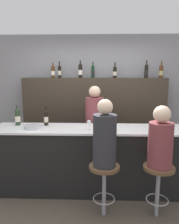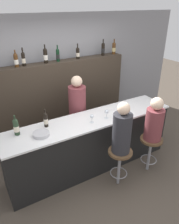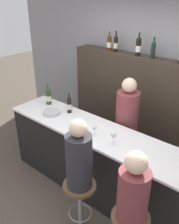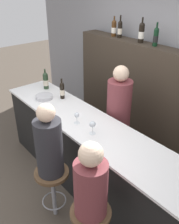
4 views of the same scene
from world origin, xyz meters
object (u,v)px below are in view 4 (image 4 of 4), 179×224
Objects in this scene: wine_bottle_backbar_0 at (114,28)px; bar_stool_right at (91,221)px; wine_bottle_backbar_1 at (120,29)px; guest_seated_left at (49,144)px; metal_bowl at (44,97)px; wine_bottle_backbar_3 at (156,37)px; wine_bottle_counter_1 at (62,90)px; wine_glass_0 at (77,116)px; guest_seated_right at (91,184)px; wine_bottle_backbar_2 at (141,33)px; bar_stool_left at (52,181)px; wine_bottle_counter_0 at (46,81)px; wine_glass_1 at (92,125)px; bartender at (118,126)px.

wine_bottle_backbar_0 is 0.45× the size of bar_stool_right.
wine_bottle_backbar_1 is 2.19m from guest_seated_left.
metal_bowl reaches higher than bar_stool_right.
wine_bottle_counter_1 is at bearing -123.84° from wine_bottle_backbar_3.
wine_glass_0 is (0.69, -0.25, -0.02)m from wine_bottle_counter_1.
guest_seated_right is (1.53, -1.84, -0.84)m from wine_bottle_backbar_1.
guest_seated_left is at bearing -40.60° from wine_bottle_counter_1.
wine_bottle_backbar_2 is (0.47, 1.07, 0.74)m from wine_bottle_counter_1.
wine_bottle_backbar_2 is 0.25m from wine_bottle_backbar_3.
wine_bottle_backbar_1 reaches higher than bar_stool_left.
wine_glass_0 is 1.18m from bar_stool_right.
bar_stool_right is (1.12, -1.84, -1.34)m from wine_bottle_backbar_2.
wine_bottle_counter_1 is 1.29m from wine_bottle_backbar_1.
wine_bottle_backbar_0 is at bearing 132.13° from bar_stool_right.
wine_bottle_counter_0 is 1.57m from guest_seated_left.
wine_bottle_counter_0 is at bearing 150.34° from bar_stool_left.
guest_seated_right reaches higher than bar_stool_left.
bar_stool_right is at bearing -50.21° from wine_bottle_backbar_1.
bar_stool_left is at bearing -116.57° from guest_seated_left.
wine_bottle_backbar_2 is 2.32m from guest_seated_right.
bar_stool_right is (0.89, -0.52, -0.57)m from wine_glass_0.
wine_bottle_counter_1 is 1.02m from wine_glass_1.
bartender is (-0.82, 1.16, -0.27)m from guest_seated_right.
wine_bottle_backbar_2 is 2.40× the size of wine_glass_0.
wine_bottle_backbar_2 is 1.40× the size of metal_bowl.
wine_glass_0 is 0.29m from wine_glass_1.
wine_bottle_backbar_2 reaches higher than wine_bottle_counter_1.
wine_bottle_backbar_0 is at bearing 180.00° from wine_bottle_backbar_1.
wine_bottle_backbar_3 reaches higher than wine_glass_0.
bar_stool_right is at bearing -26.09° from wine_bottle_counter_1.
guest_seated_right is (0.89, -0.52, -0.09)m from wine_glass_0.
guest_seated_left is (0.19, -1.84, -0.81)m from wine_bottle_backbar_3.
wine_bottle_counter_0 reaches higher than bar_stool_right.
guest_seated_right is (0.68, -0.00, -0.03)m from guest_seated_left.
wine_bottle_counter_0 is at bearing -130.83° from wine_bottle_backbar_2.
metal_bowl is (-1.14, 0.04, -0.09)m from wine_glass_1.
metal_bowl is 0.15× the size of bartender.
bar_stool_right is (1.67, -1.84, -1.32)m from wine_bottle_backbar_0.
bar_stool_left and bar_stool_right have the same top height.
wine_bottle_backbar_3 is 1.98× the size of wine_glass_1.
wine_bottle_backbar_3 is at bearing 115.17° from guest_seated_right.
wine_bottle_counter_0 reaches higher than bar_stool_left.
guest_seated_right is at bearing -0.00° from bar_stool_left.
wine_bottle_backbar_0 reaches higher than guest_seated_left.
bar_stool_left is at bearing -61.79° from wine_bottle_backbar_0.
wine_bottle_backbar_1 is at bearing 64.74° from wine_bottle_counter_0.
bar_stool_right is (1.74, -0.56, -0.49)m from metal_bowl.
guest_seated_left is (1.06, -0.56, 0.02)m from metal_bowl.
wine_glass_1 is 0.10× the size of bartender.
wine_glass_0 is at bearing 180.00° from wine_glass_1.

